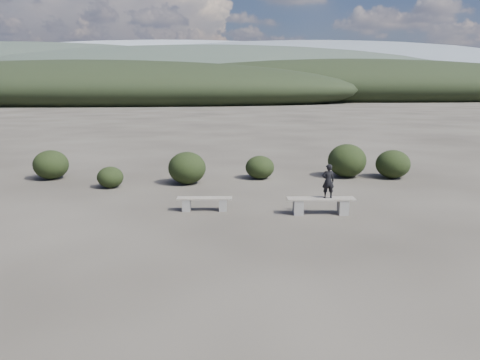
{
  "coord_description": "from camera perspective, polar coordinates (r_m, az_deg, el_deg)",
  "views": [
    {
      "loc": [
        -1.07,
        -9.0,
        3.63
      ],
      "look_at": [
        -0.32,
        3.5,
        1.1
      ],
      "focal_mm": 35.0,
      "sensor_mm": 36.0,
      "label": 1
    }
  ],
  "objects": [
    {
      "name": "ground",
      "position": [
        9.76,
        3.17,
        -10.43
      ],
      "size": [
        1200.0,
        1200.0,
        0.0
      ],
      "primitive_type": "plane",
      "color": "#302B25",
      "rests_on": "ground"
    },
    {
      "name": "bench_left",
      "position": [
        13.82,
        -4.34,
        -2.78
      ],
      "size": [
        1.63,
        0.42,
        0.4
      ],
      "rotation": [
        0.0,
        0.0,
        -0.05
      ],
      "color": "gray",
      "rests_on": "ground"
    },
    {
      "name": "bench_right",
      "position": [
        13.61,
        9.81,
        -2.94
      ],
      "size": [
        1.95,
        0.49,
        0.48
      ],
      "rotation": [
        0.0,
        0.0,
        -0.04
      ],
      "color": "gray",
      "rests_on": "ground"
    },
    {
      "name": "seated_person",
      "position": [
        13.49,
        10.69,
        -0.13
      ],
      "size": [
        0.37,
        0.25,
        0.98
      ],
      "primitive_type": "imported",
      "rotation": [
        0.0,
        0.0,
        3.18
      ],
      "color": "black",
      "rests_on": "bench_right"
    },
    {
      "name": "shrub_a",
      "position": [
        17.52,
        -15.54,
        0.33
      ],
      "size": [
        0.94,
        0.94,
        0.77
      ],
      "primitive_type": "ellipsoid",
      "color": "black",
      "rests_on": "ground"
    },
    {
      "name": "shrub_b",
      "position": [
        17.63,
        -6.48,
        1.48
      ],
      "size": [
        1.41,
        1.41,
        1.21
      ],
      "primitive_type": "ellipsoid",
      "color": "black",
      "rests_on": "ground"
    },
    {
      "name": "shrub_c",
      "position": [
        18.53,
        2.44,
        1.56
      ],
      "size": [
        1.14,
        1.14,
        0.91
      ],
      "primitive_type": "ellipsoid",
      "color": "black",
      "rests_on": "ground"
    },
    {
      "name": "shrub_d",
      "position": [
        19.31,
        12.91,
        2.32
      ],
      "size": [
        1.53,
        1.53,
        1.34
      ],
      "primitive_type": "ellipsoid",
      "color": "black",
      "rests_on": "ground"
    },
    {
      "name": "shrub_e",
      "position": [
        19.59,
        18.14,
        1.85
      ],
      "size": [
        1.35,
        1.35,
        1.13
      ],
      "primitive_type": "ellipsoid",
      "color": "black",
      "rests_on": "ground"
    },
    {
      "name": "shrub_f",
      "position": [
        19.88,
        -22.06,
        1.74
      ],
      "size": [
        1.35,
        1.35,
        1.15
      ],
      "primitive_type": "ellipsoid",
      "color": "black",
      "rests_on": "ground"
    },
    {
      "name": "mountain_ridges",
      "position": [
        348.19,
        -4.59,
        12.6
      ],
      "size": [
        500.0,
        400.0,
        56.0
      ],
      "color": "black",
      "rests_on": "ground"
    }
  ]
}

